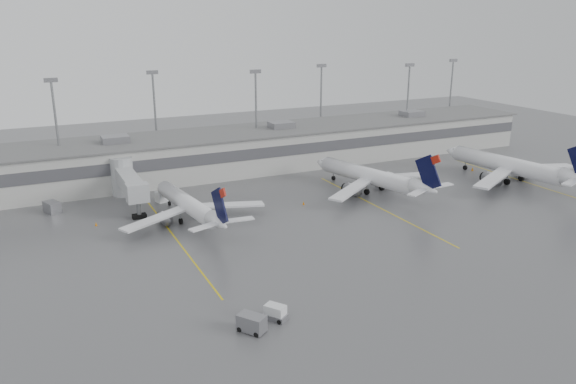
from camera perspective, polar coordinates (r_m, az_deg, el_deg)
name	(u,v)px	position (r m, az deg, el deg)	size (l,w,h in m)	color
ground	(371,284)	(69.63, 8.40, -9.28)	(260.00, 260.00, 0.00)	#515053
terminal	(216,153)	(117.95, -7.33, 4.00)	(152.00, 17.00, 9.45)	#B2B2AD
light_masts	(206,111)	(121.85, -8.34, 8.15)	(142.40, 8.00, 20.60)	gray
jet_bridge_right	(127,180)	(101.78, -16.09, 1.15)	(4.00, 17.20, 7.00)	#9B9EA0
stand_markings	(286,222)	(88.79, -0.21, -3.11)	(105.25, 40.00, 0.01)	#D6BA0C
jet_mid_left	(190,205)	(89.81, -9.93, -1.32)	(23.80, 26.82, 8.69)	white
jet_mid_right	(373,176)	(104.59, 8.61, 1.58)	(25.85, 29.35, 9.67)	white
jet_far_right	(513,166)	(118.13, 21.91, 2.48)	(29.17, 32.91, 10.68)	white
baggage_tug	(275,314)	(61.40, -1.30, -12.26)	(2.72, 2.97, 1.63)	silver
baggage_cart	(252,323)	(59.21, -3.71, -13.14)	(2.98, 3.28, 1.84)	slate
gse_uld_b	(164,196)	(101.08, -12.53, -0.43)	(2.60, 1.74, 1.84)	silver
gse_uld_c	(387,177)	(112.49, 9.98, 1.48)	(2.37, 1.58, 1.68)	silver
gse_loader	(52,207)	(100.87, -22.84, -1.43)	(1.88, 3.01, 1.88)	slate
cone_b	(96,224)	(92.22, -18.93, -3.10)	(0.38, 0.38, 0.61)	orange
cone_c	(304,203)	(97.07, 1.60, -1.13)	(0.38, 0.38, 0.61)	orange
cone_d	(473,169)	(125.11, 18.24, 2.25)	(0.50, 0.50, 0.80)	orange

